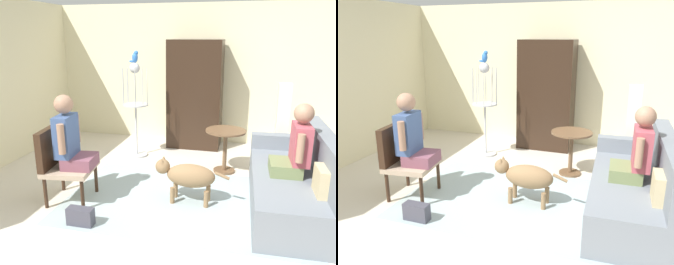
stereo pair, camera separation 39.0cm
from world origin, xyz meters
TOP-DOWN VIEW (x-y plane):
  - ground_plane at (0.00, 0.00)m, footprint 7.14×7.14m
  - back_wall at (0.00, 2.69)m, footprint 6.55×0.12m
  - area_rug at (0.01, 0.06)m, footprint 2.95×1.87m
  - couch at (1.27, 0.21)m, footprint 0.92×2.01m
  - armchair at (-1.49, -0.24)m, footprint 0.62×0.65m
  - person_on_couch at (1.24, 0.18)m, footprint 0.43×0.57m
  - person_on_armchair at (-1.35, -0.23)m, footprint 0.46×0.53m
  - round_end_table at (0.38, 1.14)m, footprint 0.59×0.59m
  - dog at (0.03, 0.05)m, footprint 0.90×0.29m
  - bird_cage_stand at (-1.12, 1.50)m, footprint 0.42×0.42m
  - parrot at (-1.11, 1.50)m, footprint 0.17×0.10m
  - column_lamp at (1.19, 1.53)m, footprint 0.20×0.20m
  - armoire_cabinet at (-0.27, 2.28)m, footprint 0.94×0.56m
  - handbag at (-0.99, -0.75)m, footprint 0.29×0.12m

SIDE VIEW (x-z plane):
  - ground_plane at x=0.00m, z-range 0.00..0.00m
  - area_rug at x=0.01m, z-range 0.00..0.01m
  - handbag at x=-0.99m, z-range 0.00..0.20m
  - couch at x=1.27m, z-range -0.14..0.78m
  - dog at x=0.03m, z-range 0.07..0.62m
  - round_end_table at x=0.38m, z-range 0.13..0.77m
  - armchair at x=-1.49m, z-range 0.07..0.99m
  - column_lamp at x=1.19m, z-range -0.01..1.29m
  - person_on_couch at x=1.24m, z-range 0.36..1.18m
  - person_on_armchair at x=-1.35m, z-range 0.37..1.24m
  - bird_cage_stand at x=-1.12m, z-range 0.05..1.61m
  - armoire_cabinet at x=-0.27m, z-range 0.00..1.91m
  - back_wall at x=0.00m, z-range 0.00..2.54m
  - parrot at x=-1.11m, z-range 1.55..1.74m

